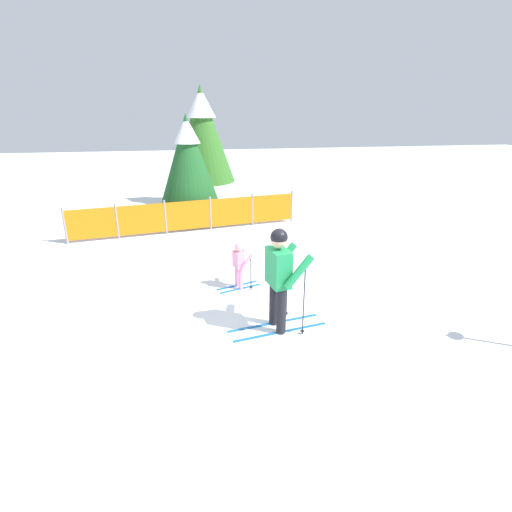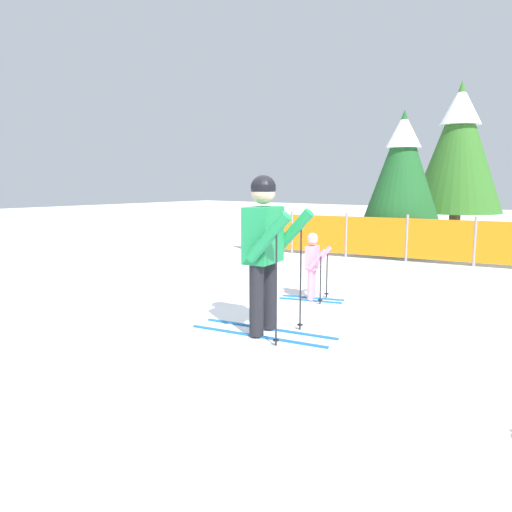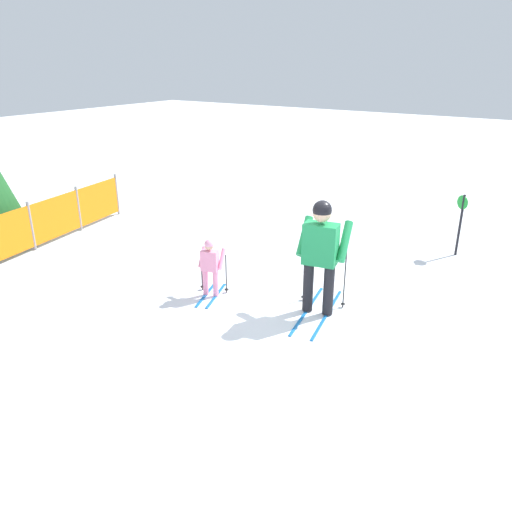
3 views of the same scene
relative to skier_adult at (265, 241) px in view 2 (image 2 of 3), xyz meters
name	(u,v)px [view 2 (image 2 of 3)]	position (x,y,z in m)	size (l,w,h in m)	color
ground_plane	(252,327)	(-0.27, 0.10, -1.09)	(60.00, 60.00, 0.00)	white
skier_adult	(265,241)	(0.00, 0.00, 0.00)	(1.76, 0.85, 1.83)	#1966B2
skier_child	(313,262)	(-0.46, 1.77, -0.51)	(0.97, 0.56, 1.01)	#1966B2
safety_fence	(376,237)	(-1.49, 6.05, -0.57)	(6.88, 1.27, 1.04)	gray
conifer_far	(459,145)	(-0.83, 9.54, 1.62)	(2.36, 2.36, 4.39)	#4C3823
conifer_near	(403,166)	(-1.40, 7.19, 1.04)	(1.86, 1.86, 3.45)	#4C3823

